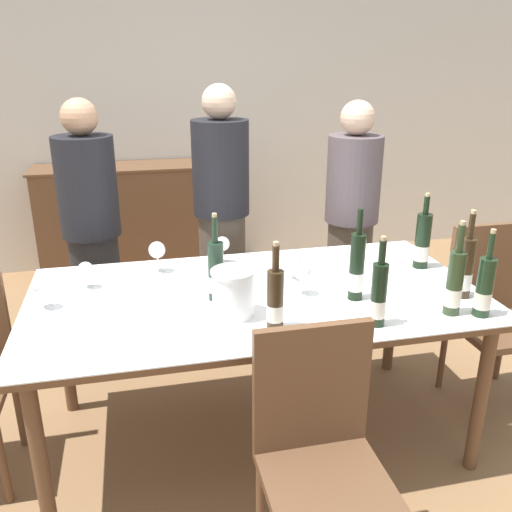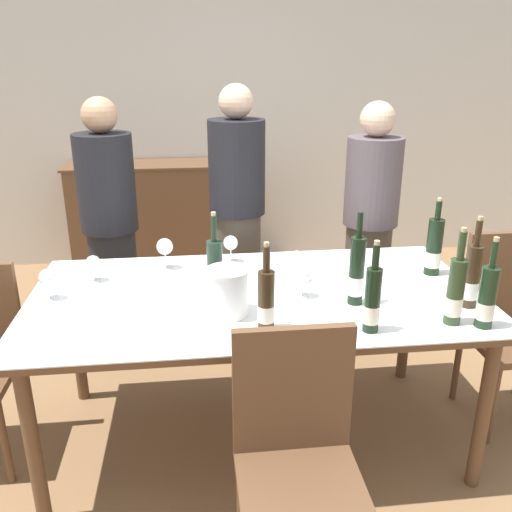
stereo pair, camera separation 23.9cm
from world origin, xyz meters
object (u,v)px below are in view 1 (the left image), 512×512
object	(u,v)px
wine_bottle_4	(422,242)
wine_glass_5	(293,259)
wine_bottle_2	(216,272)
wine_glass_2	(157,251)
wine_glass_4	(42,288)
person_host	(93,241)
sideboard_cabinet	(132,221)
chair_near_front	(319,445)
wine_glass_0	(222,245)
wine_glass_3	(86,270)
wine_bottle_7	(465,269)
person_guest_right	(351,228)
wine_bottle_3	(454,284)
dining_table	(256,306)
wine_glass_1	(303,272)
person_guest_left	(222,227)
ice_bucket	(233,292)
wine_bottle_0	(484,288)
wine_bottle_6	(379,295)
wine_bottle_1	(275,300)
chair_right_end	(491,305)
wine_bottle_5	(357,268)

from	to	relation	value
wine_bottle_4	wine_glass_5	distance (m)	0.68
wine_bottle_2	wine_glass_2	distance (m)	0.45
wine_glass_4	person_host	world-z (taller)	person_host
person_host	sideboard_cabinet	bearing A→B (deg)	81.82
wine_bottle_4	person_host	size ratio (longest dim) A/B	0.24
chair_near_front	wine_glass_0	bearing A→B (deg)	96.64
wine_glass_2	wine_glass_3	xyz separation A→B (m)	(-0.33, -0.13, -0.02)
sideboard_cabinet	wine_glass_0	distance (m)	2.03
wine_bottle_7	chair_near_front	bearing A→B (deg)	-148.18
wine_bottle_2	wine_bottle_4	distance (m)	1.08
wine_glass_5	person_guest_right	xyz separation A→B (m)	(0.59, 0.72, -0.11)
wine_bottle_3	wine_glass_3	world-z (taller)	wine_bottle_3
chair_near_front	person_guest_right	distance (m)	1.78
wine_glass_5	person_guest_right	bearing A→B (deg)	50.59
dining_table	wine_glass_1	world-z (taller)	wine_glass_1
wine_bottle_2	person_guest_left	bearing A→B (deg)	79.15
wine_bottle_7	wine_glass_3	world-z (taller)	wine_bottle_7
sideboard_cabinet	person_guest_right	xyz separation A→B (m)	(1.35, -1.51, 0.30)
wine_glass_4	chair_near_front	distance (m)	1.30
wine_glass_0	ice_bucket	bearing A→B (deg)	-95.27
dining_table	person_host	size ratio (longest dim) A/B	1.28
wine_bottle_0	wine_bottle_4	distance (m)	0.55
wine_bottle_3	wine_glass_2	distance (m)	1.38
wine_bottle_0	wine_bottle_6	xyz separation A→B (m)	(-0.46, 0.02, 0.01)
wine_bottle_1	wine_bottle_2	xyz separation A→B (m)	(-0.18, 0.32, 0.01)
dining_table	wine_glass_5	xyz separation A→B (m)	(0.21, 0.12, 0.17)
ice_bucket	wine_bottle_6	bearing A→B (deg)	-21.16
sideboard_cabinet	wine_bottle_4	world-z (taller)	wine_bottle_4
wine_bottle_0	wine_bottle_7	size ratio (longest dim) A/B	0.93
wine_glass_2	chair_right_end	xyz separation A→B (m)	(1.73, -0.27, -0.35)
wine_bottle_1	wine_bottle_7	distance (m)	0.90
wine_glass_2	chair_near_front	xyz separation A→B (m)	(0.47, -1.11, -0.35)
wine_bottle_2	person_guest_right	bearing A→B (deg)	41.31
sideboard_cabinet	person_host	size ratio (longest dim) A/B	0.97
ice_bucket	wine_bottle_0	size ratio (longest dim) A/B	0.54
wine_glass_0	person_guest_right	size ratio (longest dim) A/B	0.09
ice_bucket	chair_right_end	world-z (taller)	ice_bucket
dining_table	chair_near_front	world-z (taller)	chair_near_front
sideboard_cabinet	chair_near_front	size ratio (longest dim) A/B	1.62
wine_bottle_4	wine_bottle_0	bearing A→B (deg)	-92.75
dining_table	person_guest_left	size ratio (longest dim) A/B	1.23
ice_bucket	wine_bottle_3	bearing A→B (deg)	-11.70
wine_bottle_0	wine_bottle_5	xyz separation A→B (m)	(-0.44, 0.27, 0.02)
chair_right_end	wine_glass_5	bearing A→B (deg)	178.28
wine_bottle_3	wine_glass_3	bearing A→B (deg)	157.85
wine_glass_3	chair_right_end	xyz separation A→B (m)	(2.06, -0.14, -0.33)
wine_glass_1	wine_glass_2	size ratio (longest dim) A/B	0.96
wine_bottle_0	person_host	distance (m)	2.09
wine_bottle_4	wine_bottle_7	size ratio (longest dim) A/B	0.96
ice_bucket	wine_bottle_5	bearing A→B (deg)	4.36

